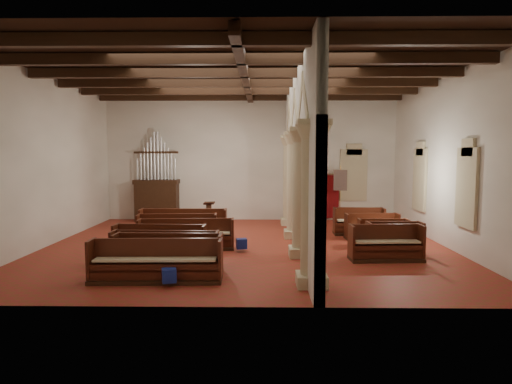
% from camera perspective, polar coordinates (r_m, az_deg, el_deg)
% --- Properties ---
extents(floor, '(14.00, 14.00, 0.00)m').
position_cam_1_polar(floor, '(15.22, -1.34, -7.21)').
color(floor, maroon).
rests_on(floor, ground).
extents(ceiling, '(14.00, 14.00, 0.00)m').
position_cam_1_polar(ceiling, '(15.11, -1.39, 15.61)').
color(ceiling, black).
rests_on(ceiling, wall_back).
extents(wall_back, '(14.00, 0.02, 6.00)m').
position_cam_1_polar(wall_back, '(20.86, -0.71, 4.48)').
color(wall_back, white).
rests_on(wall_back, floor).
extents(wall_front, '(14.00, 0.02, 6.00)m').
position_cam_1_polar(wall_front, '(8.88, -2.90, 3.40)').
color(wall_front, white).
rests_on(wall_front, floor).
extents(wall_left, '(0.02, 12.00, 6.00)m').
position_cam_1_polar(wall_left, '(16.68, -26.22, 3.74)').
color(wall_left, white).
rests_on(wall_left, floor).
extents(wall_right, '(0.02, 12.00, 6.00)m').
position_cam_1_polar(wall_right, '(16.18, 24.31, 3.78)').
color(wall_right, white).
rests_on(wall_right, floor).
extents(ceiling_beams, '(13.80, 11.80, 0.30)m').
position_cam_1_polar(ceiling_beams, '(15.08, -1.39, 14.94)').
color(ceiling_beams, black).
rests_on(ceiling_beams, wall_back).
extents(arcade, '(0.90, 11.90, 6.00)m').
position_cam_1_polar(arcade, '(14.90, 5.60, 6.30)').
color(arcade, '#BBB28B').
rests_on(arcade, floor).
extents(window_right_a, '(0.03, 1.00, 2.20)m').
position_cam_1_polar(window_right_a, '(14.84, 26.41, 0.51)').
color(window_right_a, '#357956').
rests_on(window_right_a, wall_right).
extents(window_right_b, '(0.03, 1.00, 2.20)m').
position_cam_1_polar(window_right_b, '(18.52, 21.10, 1.55)').
color(window_right_b, '#357956').
rests_on(window_right_b, wall_right).
extents(window_back, '(1.00, 0.03, 2.20)m').
position_cam_1_polar(window_back, '(21.32, 12.86, 2.21)').
color(window_back, '#357956').
rests_on(window_back, wall_back).
extents(pipe_organ, '(2.10, 0.85, 4.40)m').
position_cam_1_polar(pipe_organ, '(21.06, -13.08, -0.09)').
color(pipe_organ, black).
rests_on(pipe_organ, floor).
extents(lectern, '(0.55, 0.58, 1.14)m').
position_cam_1_polar(lectern, '(19.26, -6.31, -3.17)').
color(lectern, '#3B2712').
rests_on(lectern, floor).
extents(dossal_curtain, '(1.80, 0.07, 2.17)m').
position_cam_1_polar(dossal_curtain, '(21.08, 8.84, -0.57)').
color(dossal_curtain, maroon).
rests_on(dossal_curtain, floor).
extents(processional_banner, '(0.61, 0.78, 2.69)m').
position_cam_1_polar(processional_banner, '(20.23, 11.12, -1.79)').
color(processional_banner, black).
rests_on(processional_banner, floor).
extents(hymnal_box_a, '(0.41, 0.37, 0.34)m').
position_cam_1_polar(hymnal_box_a, '(10.95, -11.51, -10.83)').
color(hymnal_box_a, '#163F99').
rests_on(hymnal_box_a, floor).
extents(hymnal_box_b, '(0.43, 0.39, 0.36)m').
position_cam_1_polar(hymnal_box_b, '(13.37, -6.85, -7.78)').
color(hymnal_box_b, navy).
rests_on(hymnal_box_b, floor).
extents(hymnal_box_c, '(0.39, 0.34, 0.34)m').
position_cam_1_polar(hymnal_box_c, '(14.33, -1.93, -6.90)').
color(hymnal_box_c, navy).
rests_on(hymnal_box_c, floor).
extents(tube_heater_a, '(0.89, 0.11, 0.09)m').
position_cam_1_polar(tube_heater_a, '(11.71, -12.40, -10.35)').
color(tube_heater_a, white).
rests_on(tube_heater_a, floor).
extents(tube_heater_b, '(1.03, 0.54, 0.11)m').
position_cam_1_polar(tube_heater_b, '(11.30, -9.22, -10.88)').
color(tube_heater_b, silver).
rests_on(tube_heater_b, floor).
extents(nave_pew_0, '(3.38, 0.83, 1.09)m').
position_cam_1_polar(nave_pew_0, '(11.37, -13.18, -9.81)').
color(nave_pew_0, black).
rests_on(nave_pew_0, floor).
extents(nave_pew_1, '(2.91, 0.78, 1.11)m').
position_cam_1_polar(nave_pew_1, '(11.91, -11.61, -9.04)').
color(nave_pew_1, black).
rests_on(nave_pew_1, floor).
extents(nave_pew_2, '(3.12, 0.75, 1.03)m').
position_cam_1_polar(nave_pew_2, '(12.80, -12.03, -8.18)').
color(nave_pew_2, black).
rests_on(nave_pew_2, floor).
extents(nave_pew_3, '(2.91, 0.81, 1.03)m').
position_cam_1_polar(nave_pew_3, '(13.86, -12.70, -7.14)').
color(nave_pew_3, black).
rests_on(nave_pew_3, floor).
extents(nave_pew_4, '(3.27, 0.92, 1.04)m').
position_cam_1_polar(nave_pew_4, '(14.82, -9.26, -6.27)').
color(nave_pew_4, black).
rests_on(nave_pew_4, floor).
extents(nave_pew_5, '(2.89, 0.91, 1.08)m').
position_cam_1_polar(nave_pew_5, '(15.77, -10.44, -5.53)').
color(nave_pew_5, black).
rests_on(nave_pew_5, floor).
extents(nave_pew_6, '(3.30, 0.81, 1.14)m').
position_cam_1_polar(nave_pew_6, '(16.62, -9.66, -4.89)').
color(nave_pew_6, black).
rests_on(nave_pew_6, floor).
extents(aisle_pew_0, '(2.24, 0.85, 1.10)m').
position_cam_1_polar(aisle_pew_0, '(13.75, 16.94, -7.22)').
color(aisle_pew_0, black).
rests_on(aisle_pew_0, floor).
extents(aisle_pew_1, '(1.81, 0.76, 1.05)m').
position_cam_1_polar(aisle_pew_1, '(14.72, 17.98, -6.49)').
color(aisle_pew_1, black).
rests_on(aisle_pew_1, floor).
extents(aisle_pew_2, '(1.74, 0.67, 0.96)m').
position_cam_1_polar(aisle_pew_2, '(15.76, 16.58, -5.79)').
color(aisle_pew_2, black).
rests_on(aisle_pew_2, floor).
extents(aisle_pew_3, '(2.05, 0.78, 0.98)m').
position_cam_1_polar(aisle_pew_3, '(16.92, 15.17, -4.99)').
color(aisle_pew_3, black).
rests_on(aisle_pew_3, floor).
extents(aisle_pew_4, '(2.01, 0.75, 1.08)m').
position_cam_1_polar(aisle_pew_4, '(17.71, 13.54, -4.38)').
color(aisle_pew_4, black).
rests_on(aisle_pew_4, floor).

